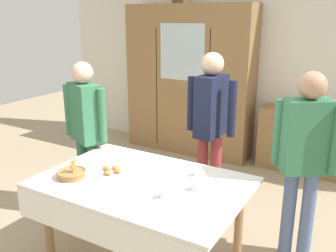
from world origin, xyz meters
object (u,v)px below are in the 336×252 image
(person_behind_table_right, at_px, (305,151))
(tea_cup_near_left, at_px, (164,195))
(spoon_front_edge, at_px, (166,170))
(book_stack, at_px, (304,107))
(person_beside_shelf, at_px, (211,118))
(person_by_cabinet, at_px, (86,124))
(pastry_plate, at_px, (111,172))
(spoon_far_right, at_px, (130,155))
(tea_cup_center, at_px, (196,187))
(bookshelf_low, at_px, (300,141))
(dining_table, at_px, (140,193))
(wall_cabinet, at_px, (189,81))
(bread_basket, at_px, (72,173))
(tea_cup_back_edge, at_px, (198,173))

(person_behind_table_right, bearing_deg, tea_cup_near_left, -132.94)
(tea_cup_near_left, distance_m, spoon_front_edge, 0.49)
(book_stack, height_order, person_beside_shelf, person_beside_shelf)
(person_by_cabinet, bearing_deg, pastry_plate, -33.26)
(book_stack, distance_m, spoon_front_edge, 2.44)
(pastry_plate, relative_size, spoon_far_right, 2.35)
(pastry_plate, bearing_deg, tea_cup_center, 5.76)
(bookshelf_low, bearing_deg, person_beside_shelf, -112.05)
(dining_table, height_order, person_behind_table_right, person_behind_table_right)
(bookshelf_low, distance_m, tea_cup_near_left, 2.82)
(wall_cabinet, relative_size, book_stack, 9.93)
(person_behind_table_right, height_order, person_beside_shelf, person_beside_shelf)
(dining_table, relative_size, person_behind_table_right, 1.02)
(dining_table, height_order, wall_cabinet, wall_cabinet)
(bread_basket, xyz_separation_m, spoon_far_right, (0.12, 0.63, -0.03))
(tea_cup_center, distance_m, person_behind_table_right, 0.92)
(wall_cabinet, relative_size, tea_cup_near_left, 16.54)
(tea_cup_center, distance_m, spoon_far_right, 0.92)
(tea_cup_back_edge, height_order, person_by_cabinet, person_by_cabinet)
(dining_table, height_order, tea_cup_back_edge, tea_cup_back_edge)
(spoon_front_edge, distance_m, person_beside_shelf, 0.86)
(tea_cup_near_left, xyz_separation_m, bread_basket, (-0.83, -0.07, 0.01))
(book_stack, relative_size, spoon_front_edge, 1.82)
(spoon_front_edge, xyz_separation_m, spoon_far_right, (-0.47, 0.13, 0.00))
(tea_cup_near_left, xyz_separation_m, spoon_front_edge, (-0.24, 0.42, -0.02))
(dining_table, xyz_separation_m, spoon_front_edge, (0.06, 0.29, 0.10))
(person_behind_table_right, relative_size, person_beside_shelf, 0.96)
(wall_cabinet, relative_size, person_behind_table_right, 1.35)
(tea_cup_near_left, distance_m, bread_basket, 0.84)
(tea_cup_back_edge, bearing_deg, tea_cup_near_left, -95.26)
(tea_cup_center, height_order, person_behind_table_right, person_behind_table_right)
(bread_basket, bearing_deg, pastry_plate, 44.55)
(wall_cabinet, xyz_separation_m, tea_cup_near_left, (1.20, -2.72, -0.32))
(tea_cup_near_left, distance_m, person_beside_shelf, 1.27)
(bread_basket, bearing_deg, spoon_far_right, 79.05)
(bread_basket, distance_m, spoon_front_edge, 0.78)
(bookshelf_low, bearing_deg, tea_cup_near_left, -98.78)
(bread_basket, bearing_deg, spoon_front_edge, 39.88)
(wall_cabinet, bearing_deg, tea_cup_back_edge, -61.15)
(tea_cup_near_left, relative_size, tea_cup_back_edge, 1.00)
(tea_cup_center, relative_size, person_beside_shelf, 0.08)
(tea_cup_back_edge, bearing_deg, dining_table, -135.70)
(book_stack, xyz_separation_m, spoon_front_edge, (-0.67, -2.35, -0.14))
(wall_cabinet, height_order, person_by_cabinet, wall_cabinet)
(spoon_front_edge, height_order, spoon_far_right, same)
(spoon_far_right, height_order, person_by_cabinet, person_by_cabinet)
(person_by_cabinet, distance_m, person_behind_table_right, 2.07)
(wall_cabinet, bearing_deg, book_stack, 1.78)
(dining_table, relative_size, pastry_plate, 5.84)
(dining_table, relative_size, tea_cup_back_edge, 12.58)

